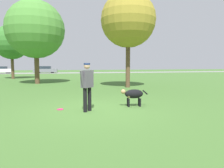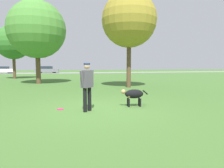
{
  "view_description": "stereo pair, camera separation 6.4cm",
  "coord_description": "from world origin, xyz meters",
  "px_view_note": "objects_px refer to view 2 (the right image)",
  "views": [
    {
      "loc": [
        -1.02,
        -6.88,
        1.57
      ],
      "look_at": [
        0.63,
        0.03,
        0.9
      ],
      "focal_mm": 32.0,
      "sensor_mm": 36.0,
      "label": 1
    },
    {
      "loc": [
        -0.95,
        -6.9,
        1.57
      ],
      "look_at": [
        0.63,
        0.03,
        0.9
      ],
      "focal_mm": 32.0,
      "sensor_mm": 36.0,
      "label": 2
    }
  ],
  "objects_px": {
    "person": "(87,83)",
    "frisbee": "(60,109)",
    "tree_far_left": "(13,43)",
    "dog": "(133,94)",
    "tree_mid_center": "(37,30)",
    "tree_near_right": "(129,20)",
    "parked_car_white": "(3,70)",
    "parked_car_grey": "(47,70)"
  },
  "relations": [
    {
      "from": "person",
      "to": "tree_mid_center",
      "type": "relative_size",
      "value": 0.24
    },
    {
      "from": "tree_near_right",
      "to": "tree_far_left",
      "type": "bearing_deg",
      "value": 130.98
    },
    {
      "from": "person",
      "to": "frisbee",
      "type": "distance_m",
      "value": 1.42
    },
    {
      "from": "person",
      "to": "tree_mid_center",
      "type": "bearing_deg",
      "value": 61.75
    },
    {
      "from": "tree_near_right",
      "to": "tree_mid_center",
      "type": "height_order",
      "value": "tree_mid_center"
    },
    {
      "from": "frisbee",
      "to": "parked_car_white",
      "type": "height_order",
      "value": "parked_car_white"
    },
    {
      "from": "person",
      "to": "frisbee",
      "type": "bearing_deg",
      "value": 107.96
    },
    {
      "from": "tree_near_right",
      "to": "parked_car_grey",
      "type": "bearing_deg",
      "value": 105.89
    },
    {
      "from": "tree_far_left",
      "to": "person",
      "type": "bearing_deg",
      "value": -70.46
    },
    {
      "from": "parked_car_white",
      "to": "parked_car_grey",
      "type": "distance_m",
      "value": 8.14
    },
    {
      "from": "dog",
      "to": "tree_near_right",
      "type": "height_order",
      "value": "tree_near_right"
    },
    {
      "from": "tree_far_left",
      "to": "dog",
      "type": "bearing_deg",
      "value": -65.2
    },
    {
      "from": "person",
      "to": "tree_near_right",
      "type": "xyz_separation_m",
      "value": [
        3.63,
        6.79,
        3.7
      ]
    },
    {
      "from": "person",
      "to": "tree_mid_center",
      "type": "xyz_separation_m",
      "value": [
        -3.0,
        11.24,
        3.55
      ]
    },
    {
      "from": "frisbee",
      "to": "tree_mid_center",
      "type": "height_order",
      "value": "tree_mid_center"
    },
    {
      "from": "tree_far_left",
      "to": "parked_car_grey",
      "type": "xyz_separation_m",
      "value": [
        2.15,
        16.58,
        -3.49
      ]
    },
    {
      "from": "parked_car_white",
      "to": "parked_car_grey",
      "type": "bearing_deg",
      "value": 0.14
    },
    {
      "from": "parked_car_white",
      "to": "frisbee",
      "type": "bearing_deg",
      "value": -70.54
    },
    {
      "from": "tree_near_right",
      "to": "parked_car_white",
      "type": "distance_m",
      "value": 32.99
    },
    {
      "from": "person",
      "to": "dog",
      "type": "height_order",
      "value": "person"
    },
    {
      "from": "person",
      "to": "tree_near_right",
      "type": "distance_m",
      "value": 8.54
    },
    {
      "from": "person",
      "to": "tree_far_left",
      "type": "xyz_separation_m",
      "value": [
        -6.58,
        18.55,
        3.2
      ]
    },
    {
      "from": "frisbee",
      "to": "tree_mid_center",
      "type": "relative_size",
      "value": 0.03
    },
    {
      "from": "tree_mid_center",
      "to": "dog",
      "type": "bearing_deg",
      "value": -66.11
    },
    {
      "from": "person",
      "to": "dog",
      "type": "relative_size",
      "value": 1.56
    },
    {
      "from": "dog",
      "to": "parked_car_grey",
      "type": "xyz_separation_m",
      "value": [
        -6.23,
        34.7,
        0.22
      ]
    },
    {
      "from": "tree_far_left",
      "to": "tree_mid_center",
      "type": "relative_size",
      "value": 0.88
    },
    {
      "from": "tree_near_right",
      "to": "parked_car_white",
      "type": "bearing_deg",
      "value": 119.67
    },
    {
      "from": "person",
      "to": "parked_car_white",
      "type": "height_order",
      "value": "person"
    },
    {
      "from": "person",
      "to": "dog",
      "type": "xyz_separation_m",
      "value": [
        1.79,
        0.43,
        -0.51
      ]
    },
    {
      "from": "dog",
      "to": "parked_car_white",
      "type": "distance_m",
      "value": 37.66
    },
    {
      "from": "tree_near_right",
      "to": "tree_far_left",
      "type": "xyz_separation_m",
      "value": [
        -10.21,
        11.76,
        -0.5
      ]
    },
    {
      "from": "parked_car_white",
      "to": "parked_car_grey",
      "type": "xyz_separation_m",
      "value": [
        8.14,
        -0.11,
        0.01
      ]
    },
    {
      "from": "tree_near_right",
      "to": "parked_car_white",
      "type": "relative_size",
      "value": 1.5
    },
    {
      "from": "parked_car_white",
      "to": "tree_near_right",
      "type": "bearing_deg",
      "value": -59.43
    },
    {
      "from": "dog",
      "to": "tree_near_right",
      "type": "xyz_separation_m",
      "value": [
        1.84,
        6.36,
        4.21
      ]
    },
    {
      "from": "tree_far_left",
      "to": "tree_mid_center",
      "type": "distance_m",
      "value": 8.15
    },
    {
      "from": "parked_car_grey",
      "to": "tree_near_right",
      "type": "bearing_deg",
      "value": -72.28
    },
    {
      "from": "tree_mid_center",
      "to": "parked_car_grey",
      "type": "height_order",
      "value": "tree_mid_center"
    },
    {
      "from": "frisbee",
      "to": "tree_far_left",
      "type": "height_order",
      "value": "tree_far_left"
    },
    {
      "from": "dog",
      "to": "tree_near_right",
      "type": "distance_m",
      "value": 7.85
    },
    {
      "from": "frisbee",
      "to": "parked_car_grey",
      "type": "xyz_separation_m",
      "value": [
        -3.52,
        34.63,
        0.67
      ]
    }
  ]
}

